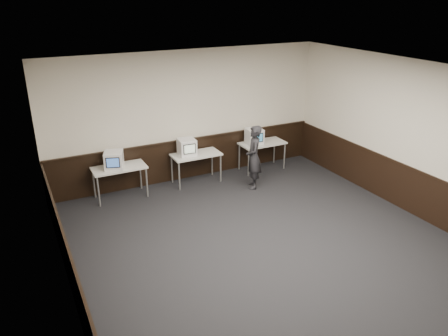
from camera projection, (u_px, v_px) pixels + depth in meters
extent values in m
plane|color=black|center=(275.00, 253.00, 7.97)|extent=(8.00, 8.00, 0.00)
plane|color=white|center=(284.00, 78.00, 6.76)|extent=(8.00, 8.00, 0.00)
plane|color=beige|center=(189.00, 116.00, 10.67)|extent=(7.00, 0.00, 7.00)
plane|color=beige|center=(63.00, 218.00, 5.91)|extent=(0.00, 8.00, 8.00)
plane|color=beige|center=(424.00, 143.00, 8.83)|extent=(0.00, 8.00, 8.00)
cube|color=black|center=(190.00, 158.00, 11.07)|extent=(6.98, 0.04, 1.00)
cube|color=black|center=(75.00, 285.00, 6.33)|extent=(0.04, 7.98, 1.00)
cube|color=black|center=(415.00, 192.00, 9.24)|extent=(0.04, 7.98, 1.00)
cube|color=black|center=(190.00, 139.00, 10.86)|extent=(6.98, 0.06, 0.04)
cube|color=silver|center=(119.00, 168.00, 9.88)|extent=(1.20, 0.60, 0.04)
cylinder|color=#999999|center=(99.00, 192.00, 9.58)|extent=(0.04, 0.04, 0.71)
cylinder|color=#999999|center=(147.00, 182.00, 10.04)|extent=(0.04, 0.04, 0.71)
cylinder|color=#999999|center=(94.00, 183.00, 10.00)|extent=(0.04, 0.04, 0.71)
cylinder|color=#999999|center=(141.00, 175.00, 10.46)|extent=(0.04, 0.04, 0.71)
cube|color=silver|center=(196.00, 155.00, 10.67)|extent=(1.20, 0.60, 0.04)
cylinder|color=#999999|center=(179.00, 176.00, 10.38)|extent=(0.04, 0.04, 0.71)
cylinder|color=#999999|center=(221.00, 168.00, 10.84)|extent=(0.04, 0.04, 0.71)
cylinder|color=#999999|center=(172.00, 169.00, 10.79)|extent=(0.04, 0.04, 0.71)
cylinder|color=#999999|center=(212.00, 162.00, 11.25)|extent=(0.04, 0.04, 0.71)
cube|color=silver|center=(262.00, 143.00, 11.47)|extent=(1.20, 0.60, 0.04)
cylinder|color=#999999|center=(249.00, 163.00, 11.17)|extent=(0.04, 0.04, 0.71)
cylinder|color=#999999|center=(284.00, 156.00, 11.63)|extent=(0.04, 0.04, 0.71)
cylinder|color=#999999|center=(239.00, 157.00, 11.58)|extent=(0.04, 0.04, 0.71)
cylinder|color=#999999|center=(274.00, 150.00, 12.04)|extent=(0.04, 0.04, 0.71)
cube|color=white|center=(114.00, 160.00, 9.72)|extent=(0.52, 0.53, 0.40)
cube|color=black|center=(113.00, 163.00, 9.52)|extent=(0.29, 0.12, 0.24)
cube|color=#335798|center=(113.00, 163.00, 9.51)|extent=(0.25, 0.09, 0.20)
cube|color=white|center=(187.00, 147.00, 10.53)|extent=(0.43, 0.45, 0.40)
cube|color=black|center=(190.00, 149.00, 10.34)|extent=(0.30, 0.04, 0.24)
cube|color=#ACBBA4|center=(190.00, 149.00, 10.33)|extent=(0.26, 0.02, 0.20)
cube|color=white|center=(254.00, 136.00, 11.31)|extent=(0.44, 0.46, 0.40)
cube|color=black|center=(258.00, 138.00, 11.12)|extent=(0.30, 0.05, 0.24)
cube|color=teal|center=(258.00, 138.00, 11.11)|extent=(0.26, 0.03, 0.20)
imported|color=black|center=(254.00, 157.00, 10.37)|extent=(0.57, 0.67, 1.55)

